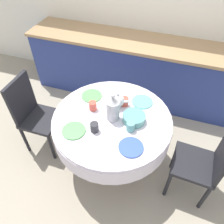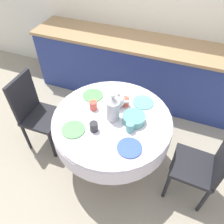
% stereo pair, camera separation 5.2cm
% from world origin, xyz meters
% --- Properties ---
extents(ground_plane, '(12.00, 12.00, 0.00)m').
position_xyz_m(ground_plane, '(0.00, 0.00, 0.00)').
color(ground_plane, '#9E937F').
extents(wall_back, '(7.00, 0.05, 2.60)m').
position_xyz_m(wall_back, '(0.00, 1.63, 1.30)').
color(wall_back, silver).
rests_on(wall_back, ground_plane).
extents(kitchen_counter, '(3.24, 0.64, 0.90)m').
position_xyz_m(kitchen_counter, '(0.00, 1.30, 0.45)').
color(kitchen_counter, navy).
rests_on(kitchen_counter, ground_plane).
extents(dining_table, '(1.16, 1.16, 0.74)m').
position_xyz_m(dining_table, '(0.00, 0.00, 0.62)').
color(dining_table, tan).
rests_on(dining_table, ground_plane).
extents(chair_left, '(0.42, 0.42, 0.95)m').
position_xyz_m(chair_left, '(0.93, -0.05, 0.53)').
color(chair_left, black).
rests_on(chair_left, ground_plane).
extents(chair_right, '(0.41, 0.41, 0.95)m').
position_xyz_m(chair_right, '(-0.93, -0.02, 0.53)').
color(chair_right, black).
rests_on(chair_right, ground_plane).
extents(plate_near_left, '(0.22, 0.22, 0.01)m').
position_xyz_m(plate_near_left, '(-0.27, -0.27, 0.75)').
color(plate_near_left, '#5BA85B').
rests_on(plate_near_left, dining_table).
extents(cup_near_left, '(0.08, 0.08, 0.09)m').
position_xyz_m(cup_near_left, '(-0.10, -0.20, 0.79)').
color(cup_near_left, '#28282D').
rests_on(cup_near_left, dining_table).
extents(plate_near_right, '(0.22, 0.22, 0.01)m').
position_xyz_m(plate_near_right, '(0.27, -0.28, 0.75)').
color(plate_near_right, '#3856AD').
rests_on(plate_near_right, dining_table).
extents(cup_near_right, '(0.08, 0.08, 0.09)m').
position_xyz_m(cup_near_right, '(0.21, -0.09, 0.79)').
color(cup_near_right, '#5BA39E').
rests_on(cup_near_right, dining_table).
extents(plate_far_left, '(0.22, 0.22, 0.01)m').
position_xyz_m(plate_far_left, '(-0.31, 0.23, 0.75)').
color(plate_far_left, '#5BA85B').
rests_on(plate_far_left, dining_table).
extents(cup_far_left, '(0.08, 0.08, 0.09)m').
position_xyz_m(cup_far_left, '(-0.22, 0.05, 0.79)').
color(cup_far_left, '#CC4C3D').
rests_on(cup_far_left, dining_table).
extents(plate_far_right, '(0.22, 0.22, 0.01)m').
position_xyz_m(plate_far_right, '(0.22, 0.31, 0.75)').
color(plate_far_right, '#60BCB7').
rests_on(plate_far_right, dining_table).
extents(cup_far_right, '(0.08, 0.08, 0.09)m').
position_xyz_m(cup_far_right, '(0.06, 0.21, 0.79)').
color(cup_far_right, '#CC4C3D').
rests_on(cup_far_right, dining_table).
extents(coffee_carafe, '(0.12, 0.12, 0.30)m').
position_xyz_m(coffee_carafe, '(0.01, 0.00, 0.87)').
color(coffee_carafe, '#B2B2B7').
rests_on(coffee_carafe, dining_table).
extents(teapot, '(0.19, 0.14, 0.18)m').
position_xyz_m(teapot, '(0.00, 0.17, 0.82)').
color(teapot, white).
rests_on(teapot, dining_table).
extents(fruit_bowl, '(0.21, 0.21, 0.07)m').
position_xyz_m(fruit_bowl, '(0.21, 0.03, 0.78)').
color(fruit_bowl, '#569993').
rests_on(fruit_bowl, dining_table).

